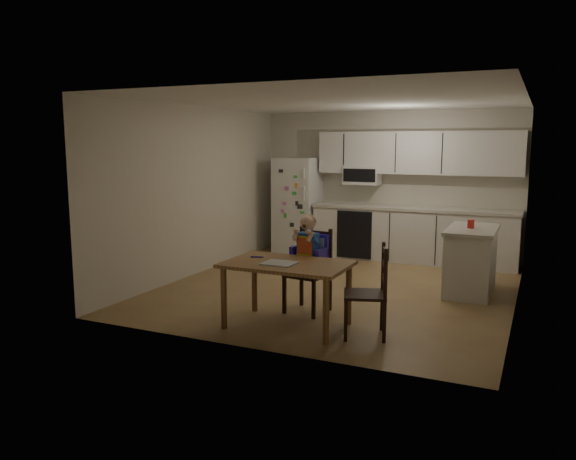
% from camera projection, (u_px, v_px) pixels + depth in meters
% --- Properties ---
extents(room, '(4.52, 5.01, 2.51)m').
position_uv_depth(room, '(351.00, 194.00, 7.90)').
color(room, brown).
rests_on(room, ground).
extents(refrigerator, '(0.72, 0.70, 1.70)m').
position_uv_depth(refrigerator, '(297.00, 205.00, 10.10)').
color(refrigerator, silver).
rests_on(refrigerator, ground).
extents(kitchen_run, '(3.37, 0.62, 2.15)m').
position_uv_depth(kitchen_run, '(412.00, 209.00, 9.33)').
color(kitchen_run, silver).
rests_on(kitchen_run, ground).
extents(kitchen_island, '(0.61, 1.17, 0.86)m').
position_uv_depth(kitchen_island, '(471.00, 260.00, 7.39)').
color(kitchen_island, silver).
rests_on(kitchen_island, ground).
extents(red_cup, '(0.09, 0.09, 0.11)m').
position_uv_depth(red_cup, '(471.00, 224.00, 7.30)').
color(red_cup, red).
rests_on(red_cup, kitchen_island).
extents(dining_table, '(1.31, 0.84, 0.70)m').
position_uv_depth(dining_table, '(287.00, 271.00, 5.98)').
color(dining_table, brown).
rests_on(dining_table, ground).
extents(napkin, '(0.33, 0.29, 0.01)m').
position_uv_depth(napkin, '(279.00, 263.00, 5.90)').
color(napkin, '#B4B4B9').
rests_on(napkin, dining_table).
extents(toddler_spoon, '(0.12, 0.06, 0.02)m').
position_uv_depth(toddler_spoon, '(256.00, 257.00, 6.23)').
color(toddler_spoon, '#2E21BE').
rests_on(toddler_spoon, dining_table).
extents(chair_booster, '(0.48, 0.48, 1.15)m').
position_uv_depth(chair_booster, '(310.00, 253.00, 6.52)').
color(chair_booster, black).
rests_on(chair_booster, ground).
extents(chair_side, '(0.53, 0.53, 0.95)m').
position_uv_depth(chair_side, '(374.00, 285.00, 5.68)').
color(chair_side, black).
rests_on(chair_side, ground).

